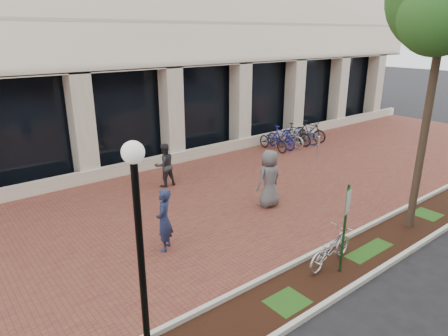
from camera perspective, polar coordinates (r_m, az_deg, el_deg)
ground at (r=13.63m, az=-3.53°, el=-5.41°), size 120.00×120.00×0.00m
brick_plaza at (r=13.63m, az=-3.53°, el=-5.39°), size 40.00×9.00×0.01m
planting_strip at (r=10.28m, az=14.11°, el=-14.65°), size 40.00×1.50×0.01m
curb_plaza_side at (r=10.64m, az=10.89°, el=-12.82°), size 40.00×0.12×0.12m
curb_street_side at (r=9.91m, az=17.68°, el=-16.04°), size 40.00×0.12×0.12m
parking_sign at (r=9.83m, az=17.04°, el=-6.78°), size 0.34×0.07×2.30m
lamppost at (r=6.73m, az=-11.90°, el=-10.78°), size 0.36×0.36×4.05m
street_tree at (r=12.35m, az=29.08°, el=19.79°), size 3.55×2.96×7.95m
locked_bicycle at (r=10.51m, az=14.93°, el=-11.02°), size 1.82×0.80×0.92m
pedestrian_left at (r=10.75m, az=-8.56°, el=-7.37°), size 0.75×0.75×1.75m
pedestrian_mid at (r=15.21m, az=-8.51°, el=0.41°), size 0.83×0.65×1.68m
pedestrian_right at (r=13.33m, az=6.49°, el=-1.50°), size 0.98×0.65×1.96m
bollard at (r=19.31m, az=13.33°, el=3.07°), size 0.12×0.12×1.02m
bike_rack_cluster at (r=20.93m, az=9.67°, el=4.56°), size 3.59×2.03×1.13m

